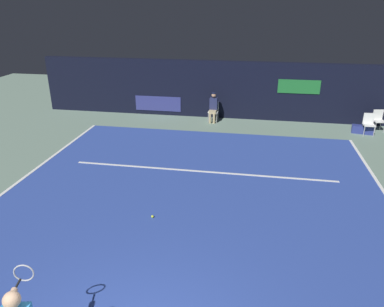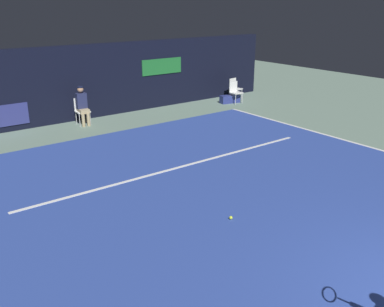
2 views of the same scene
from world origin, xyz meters
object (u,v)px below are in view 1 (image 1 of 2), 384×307
Objects in this scene: courtside_chair_far at (378,119)px; equipment_bag at (363,130)px; line_judge_on_chair at (213,107)px; courtside_chair_near at (369,123)px; tennis_ball at (152,216)px.

courtside_chair_far reaches higher than equipment_bag.
courtside_chair_near is at bearing -5.77° from line_judge_on_chair.
courtside_chair_near is at bearing -131.48° from courtside_chair_far.
courtside_chair_far is 11.06m from tennis_ball.
courtside_chair_far is 12.94× the size of tennis_ball.
courtside_chair_far is at bearing 47.22° from tennis_ball.
tennis_ball is 0.08× the size of equipment_bag.
courtside_chair_near is at bearing -34.41° from equipment_bag.
courtside_chair_far is at bearing -0.33° from line_judge_on_chair.
line_judge_on_chair is 6.45m from courtside_chair_near.
equipment_bag is at bearing 48.25° from tennis_ball.
tennis_ball is 10.25m from equipment_bag.
equipment_bag is (6.83, 7.65, 0.11)m from tennis_ball.
line_judge_on_chair is 8.20m from tennis_ball.
tennis_ball is (-6.97, -7.50, -0.46)m from courtside_chair_near.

